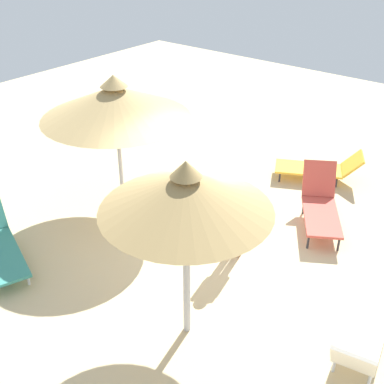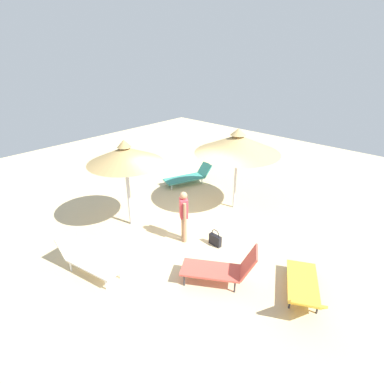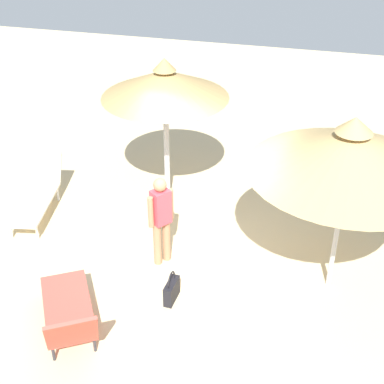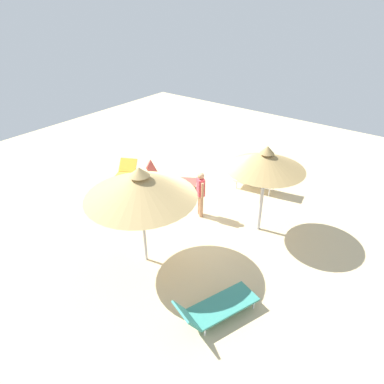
{
  "view_description": "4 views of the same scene",
  "coord_description": "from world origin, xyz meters",
  "px_view_note": "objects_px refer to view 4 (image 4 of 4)",
  "views": [
    {
      "loc": [
        -4.36,
        5.87,
        5.45
      ],
      "look_at": [
        0.01,
        0.41,
        1.41
      ],
      "focal_mm": 45.6,
      "sensor_mm": 36.0,
      "label": 1
    },
    {
      "loc": [
        -6.12,
        -5.54,
        5.3
      ],
      "look_at": [
        0.22,
        0.19,
        1.23
      ],
      "focal_mm": 28.97,
      "sensor_mm": 36.0,
      "label": 2
    },
    {
      "loc": [
        1.81,
        -7.03,
        5.87
      ],
      "look_at": [
        -0.05,
        0.07,
        1.3
      ],
      "focal_mm": 51.81,
      "sensor_mm": 36.0,
      "label": 3
    },
    {
      "loc": [
        7.33,
        5.47,
        6.52
      ],
      "look_at": [
        0.06,
        -0.06,
        1.19
      ],
      "focal_mm": 32.29,
      "sensor_mm": 36.0,
      "label": 4
    }
  ],
  "objects_px": {
    "lounge_chair_back": "(122,177)",
    "handbag": "(173,207)",
    "lounge_chair_far_left": "(261,182)",
    "parasol_umbrella_far_right": "(266,161)",
    "parasol_umbrella_edge": "(140,186)",
    "lounge_chair_front": "(214,308)",
    "person_standing_near_left": "(201,192)",
    "lounge_chair_center": "(169,179)"
  },
  "relations": [
    {
      "from": "parasol_umbrella_edge",
      "to": "lounge_chair_front",
      "type": "bearing_deg",
      "value": 79.21
    },
    {
      "from": "lounge_chair_front",
      "to": "lounge_chair_back",
      "type": "bearing_deg",
      "value": -115.99
    },
    {
      "from": "lounge_chair_front",
      "to": "person_standing_near_left",
      "type": "height_order",
      "value": "person_standing_near_left"
    },
    {
      "from": "parasol_umbrella_far_right",
      "to": "lounge_chair_back",
      "type": "height_order",
      "value": "parasol_umbrella_far_right"
    },
    {
      "from": "parasol_umbrella_edge",
      "to": "lounge_chair_center",
      "type": "bearing_deg",
      "value": -148.74
    },
    {
      "from": "parasol_umbrella_edge",
      "to": "person_standing_near_left",
      "type": "xyz_separation_m",
      "value": [
        -2.71,
        -0.1,
        -1.46
      ]
    },
    {
      "from": "handbag",
      "to": "parasol_umbrella_edge",
      "type": "bearing_deg",
      "value": 22.73
    },
    {
      "from": "lounge_chair_center",
      "to": "parasol_umbrella_far_right",
      "type": "bearing_deg",
      "value": 86.57
    },
    {
      "from": "parasol_umbrella_far_right",
      "to": "lounge_chair_back",
      "type": "distance_m",
      "value": 5.96
    },
    {
      "from": "parasol_umbrella_edge",
      "to": "lounge_chair_back",
      "type": "xyz_separation_m",
      "value": [
        -2.61,
        -3.76,
        -2.04
      ]
    },
    {
      "from": "parasol_umbrella_far_right",
      "to": "lounge_chair_front",
      "type": "bearing_deg",
      "value": 12.47
    },
    {
      "from": "parasol_umbrella_far_right",
      "to": "lounge_chair_front",
      "type": "xyz_separation_m",
      "value": [
        3.69,
        0.82,
        -2.04
      ]
    },
    {
      "from": "person_standing_near_left",
      "to": "handbag",
      "type": "bearing_deg",
      "value": -64.29
    },
    {
      "from": "parasol_umbrella_edge",
      "to": "lounge_chair_far_left",
      "type": "relative_size",
      "value": 1.53
    },
    {
      "from": "lounge_chair_back",
      "to": "lounge_chair_far_left",
      "type": "distance_m",
      "value": 5.28
    },
    {
      "from": "lounge_chair_back",
      "to": "person_standing_near_left",
      "type": "height_order",
      "value": "person_standing_near_left"
    },
    {
      "from": "lounge_chair_front",
      "to": "handbag",
      "type": "distance_m",
      "value": 4.55
    },
    {
      "from": "parasol_umbrella_edge",
      "to": "parasol_umbrella_far_right",
      "type": "height_order",
      "value": "parasol_umbrella_edge"
    },
    {
      "from": "lounge_chair_center",
      "to": "person_standing_near_left",
      "type": "relative_size",
      "value": 1.18
    },
    {
      "from": "parasol_umbrella_edge",
      "to": "handbag",
      "type": "distance_m",
      "value": 3.3
    },
    {
      "from": "lounge_chair_front",
      "to": "handbag",
      "type": "relative_size",
      "value": 4.06
    },
    {
      "from": "lounge_chair_front",
      "to": "parasol_umbrella_edge",
      "type": "bearing_deg",
      "value": -100.79
    },
    {
      "from": "handbag",
      "to": "lounge_chair_far_left",
      "type": "bearing_deg",
      "value": 151.48
    },
    {
      "from": "parasol_umbrella_edge",
      "to": "lounge_chair_center",
      "type": "height_order",
      "value": "parasol_umbrella_edge"
    },
    {
      "from": "person_standing_near_left",
      "to": "handbag",
      "type": "relative_size",
      "value": 3.04
    },
    {
      "from": "lounge_chair_far_left",
      "to": "parasol_umbrella_edge",
      "type": "bearing_deg",
      "value": -7.64
    },
    {
      "from": "parasol_umbrella_far_right",
      "to": "lounge_chair_far_left",
      "type": "relative_size",
      "value": 1.5
    },
    {
      "from": "parasol_umbrella_far_right",
      "to": "handbag",
      "type": "xyz_separation_m",
      "value": [
        0.9,
        -2.77,
        -2.17
      ]
    },
    {
      "from": "lounge_chair_front",
      "to": "parasol_umbrella_far_right",
      "type": "bearing_deg",
      "value": -167.53
    },
    {
      "from": "parasol_umbrella_edge",
      "to": "person_standing_near_left",
      "type": "relative_size",
      "value": 1.81
    },
    {
      "from": "parasol_umbrella_edge",
      "to": "parasol_umbrella_far_right",
      "type": "bearing_deg",
      "value": 150.46
    },
    {
      "from": "parasol_umbrella_far_right",
      "to": "lounge_chair_back",
      "type": "bearing_deg",
      "value": -84.07
    },
    {
      "from": "parasol_umbrella_edge",
      "to": "person_standing_near_left",
      "type": "distance_m",
      "value": 3.08
    },
    {
      "from": "parasol_umbrella_far_right",
      "to": "parasol_umbrella_edge",
      "type": "bearing_deg",
      "value": -29.54
    },
    {
      "from": "lounge_chair_back",
      "to": "person_standing_near_left",
      "type": "xyz_separation_m",
      "value": [
        -0.09,
        3.66,
        0.58
      ]
    },
    {
      "from": "lounge_chair_far_left",
      "to": "parasol_umbrella_far_right",
      "type": "bearing_deg",
      "value": 26.21
    },
    {
      "from": "parasol_umbrella_edge",
      "to": "lounge_chair_back",
      "type": "distance_m",
      "value": 5.02
    },
    {
      "from": "lounge_chair_back",
      "to": "lounge_chair_center",
      "type": "height_order",
      "value": "lounge_chair_center"
    },
    {
      "from": "lounge_chair_back",
      "to": "lounge_chair_center",
      "type": "relative_size",
      "value": 1.08
    },
    {
      "from": "lounge_chair_back",
      "to": "handbag",
      "type": "height_order",
      "value": "lounge_chair_back"
    },
    {
      "from": "lounge_chair_back",
      "to": "handbag",
      "type": "distance_m",
      "value": 2.82
    },
    {
      "from": "parasol_umbrella_edge",
      "to": "lounge_chair_front",
      "type": "relative_size",
      "value": 1.36
    }
  ]
}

